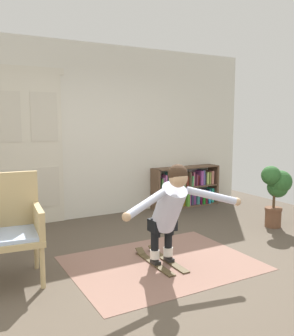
{
  "coord_description": "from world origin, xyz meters",
  "views": [
    {
      "loc": [
        -2.28,
        -3.23,
        1.65
      ],
      "look_at": [
        -0.09,
        0.71,
        1.05
      ],
      "focal_mm": 38.9,
      "sensor_mm": 36.0,
      "label": 1
    }
  ],
  "objects": [
    {
      "name": "ground_plane",
      "position": [
        0.0,
        0.0,
        0.0
      ],
      "size": [
        7.2,
        7.2,
        0.0
      ],
      "primitive_type": "plane",
      "color": "#4F4438"
    },
    {
      "name": "back_wall",
      "position": [
        0.0,
        2.6,
        1.45
      ],
      "size": [
        6.0,
        0.1,
        2.9
      ],
      "primitive_type": "cube",
      "color": "silver",
      "rests_on": "ground"
    },
    {
      "name": "double_door",
      "position": [
        -1.18,
        2.54,
        1.23
      ],
      "size": [
        1.22,
        0.05,
        2.45
      ],
      "color": "beige",
      "rests_on": "ground"
    },
    {
      "name": "rug",
      "position": [
        -0.17,
        0.21,
        0.0
      ],
      "size": [
        2.08,
        1.58,
        0.01
      ],
      "primitive_type": "cube",
      "color": "#846053",
      "rests_on": "ground"
    },
    {
      "name": "bookshelf",
      "position": [
        1.69,
        2.39,
        0.35
      ],
      "size": [
        1.39,
        0.3,
        0.76
      ],
      "color": "brown",
      "rests_on": "ground"
    },
    {
      "name": "wicker_chair",
      "position": [
        -1.74,
        0.6,
        0.58
      ],
      "size": [
        0.66,
        0.66,
        1.1
      ],
      "color": "tan",
      "rests_on": "ground"
    },
    {
      "name": "potted_plant",
      "position": [
        2.14,
        0.61,
        0.61
      ],
      "size": [
        0.49,
        0.38,
        0.96
      ],
      "color": "brown",
      "rests_on": "ground"
    },
    {
      "name": "skis_pair",
      "position": [
        -0.17,
        0.24,
        0.02
      ],
      "size": [
        0.28,
        0.81,
        0.07
      ],
      "color": "#4B3D25",
      "rests_on": "rug"
    },
    {
      "name": "person_skier",
      "position": [
        -0.18,
        0.03,
        0.71
      ],
      "size": [
        1.43,
        0.66,
        1.12
      ],
      "color": "white",
      "rests_on": "skis_pair"
    }
  ]
}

